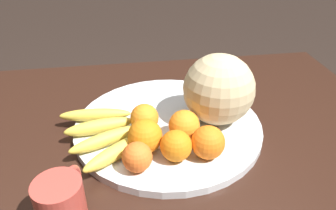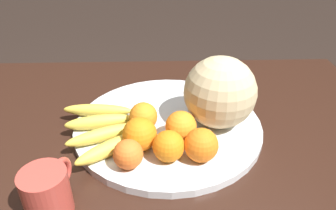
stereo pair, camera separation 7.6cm
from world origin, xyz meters
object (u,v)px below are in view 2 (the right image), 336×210
melon (220,92)px  orange_top_small (143,116)px  orange_back_left (181,126)px  produce_tag (156,145)px  kitchen_table (143,177)px  orange_mid_center (138,134)px  orange_back_right (201,145)px  orange_front_left (128,154)px  orange_front_right (169,146)px  ceramic_mug (48,192)px  banana_bunch (102,128)px  fruit_bowl (168,125)px

melon → orange_top_small: (-0.18, -0.02, -0.05)m
orange_back_left → produce_tag: size_ratio=0.76×
produce_tag → kitchen_table: bearing=149.1°
orange_mid_center → orange_back_right: (0.13, -0.04, -0.00)m
produce_tag → orange_back_left: bearing=38.3°
orange_front_left → produce_tag: bearing=49.3°
orange_front_right → orange_front_left: bearing=-166.4°
orange_mid_center → ceramic_mug: size_ratio=0.64×
banana_bunch → kitchen_table: bearing=155.6°
orange_front_left → orange_back_left: size_ratio=0.88×
orange_front_right → orange_back_right: (0.07, -0.00, 0.00)m
banana_bunch → orange_back_right: (0.21, -0.09, 0.02)m
orange_back_left → orange_top_small: orange_back_left is taller
banana_bunch → orange_back_left: bearing=155.1°
banana_bunch → produce_tag: banana_bunch is taller
fruit_bowl → orange_top_small: (-0.06, -0.02, 0.04)m
fruit_bowl → orange_mid_center: orange_mid_center is taller
orange_mid_center → orange_top_small: size_ratio=1.12×
orange_top_small → melon: bearing=5.5°
orange_front_right → ceramic_mug: bearing=-152.7°
kitchen_table → banana_bunch: banana_bunch is taller
banana_bunch → orange_back_left: size_ratio=3.32×
orange_mid_center → orange_back_right: bearing=-16.7°
orange_back_left → produce_tag: 0.07m
fruit_bowl → melon: bearing=-1.4°
orange_front_right → orange_mid_center: bearing=149.5°
fruit_bowl → produce_tag: 0.09m
produce_tag → banana_bunch: bearing=175.1°
fruit_bowl → orange_mid_center: bearing=-125.4°
produce_tag → ceramic_mug: 0.24m
kitchen_table → orange_front_left: size_ratio=21.00×
produce_tag → melon: bearing=46.0°
orange_mid_center → ceramic_mug: 0.21m
fruit_bowl → orange_back_right: bearing=-64.3°
produce_tag → ceramic_mug: (-0.19, -0.15, 0.03)m
orange_back_right → orange_top_small: (-0.12, 0.11, -0.00)m
kitchen_table → orange_back_right: size_ratio=18.09×
fruit_bowl → orange_mid_center: size_ratio=6.11×
banana_bunch → orange_front_left: 0.13m
orange_back_left → orange_front_right: bearing=-114.2°
orange_back_right → orange_top_small: size_ratio=1.07×
kitchen_table → orange_front_right: 0.19m
fruit_bowl → orange_front_left: (-0.08, -0.15, 0.04)m
melon → produce_tag: melon is taller
kitchen_table → orange_mid_center: size_ratio=17.39×
ceramic_mug → produce_tag: bearing=39.4°
orange_back_left → orange_back_right: 0.08m
ceramic_mug → orange_mid_center: bearing=44.4°
kitchen_table → banana_bunch: 0.17m
kitchen_table → orange_front_right: orange_front_right is taller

